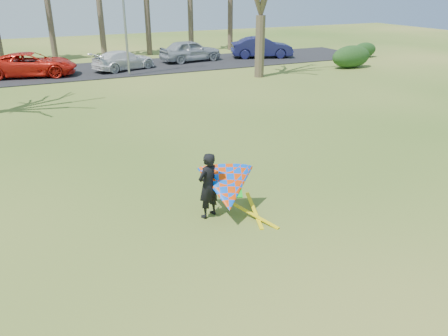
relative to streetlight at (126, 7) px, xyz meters
name	(u,v)px	position (x,y,z in m)	size (l,w,h in m)	color
ground	(257,236)	(-2.16, -22.00, -4.46)	(100.00, 100.00, 0.00)	#235913
parking_strip	(93,71)	(-2.16, 3.00, -4.43)	(46.00, 7.00, 0.06)	black
streetlight	(126,7)	(0.00, 0.00, 0.00)	(2.28, 0.18, 8.00)	gray
hedge_near	(351,57)	(15.81, -3.83, -3.64)	(3.31, 1.50, 1.65)	#193A15
hedge_far	(365,50)	(20.32, -0.21, -3.84)	(2.26, 1.06, 1.25)	#163814
car_2	(32,64)	(-6.16, 2.36, -3.61)	(2.63, 5.71, 1.59)	red
car_3	(124,60)	(0.03, 2.22, -3.72)	(1.92, 4.72, 1.37)	silver
car_4	(190,51)	(5.78, 3.76, -3.56)	(2.00, 4.97, 1.69)	#9DA3AA
car_5	(262,47)	(11.99, 3.08, -3.56)	(1.79, 5.15, 1.70)	#181948
kite_flyer	(225,188)	(-2.47, -20.73, -3.61)	(2.13, 2.39, 2.02)	black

